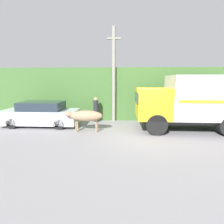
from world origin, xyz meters
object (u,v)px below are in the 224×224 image
Objects in this scene: utility_pole at (114,74)px; parked_suv at (41,114)px; cargo_truck at (193,101)px; brown_cow at (86,116)px; pedestrian_on_hill at (96,109)px.

parked_suv is at bearing -159.59° from utility_pole.
cargo_truck is at bearing -7.08° from parked_suv.
pedestrian_on_hill is (0.24, 2.30, 0.05)m from brown_cow.
parked_suv is 0.74× the size of utility_pole.
brown_cow is 0.34× the size of utility_pole.
utility_pole is (4.57, 1.70, 2.55)m from parked_suv.
brown_cow is at bearing -175.08° from cargo_truck.
pedestrian_on_hill reaches higher than parked_suv.
brown_cow is 1.26× the size of pedestrian_on_hill.
brown_cow is at bearing -118.11° from utility_pole.
cargo_truck is 2.76× the size of brown_cow.
brown_cow is at bearing 107.20° from pedestrian_on_hill.
cargo_truck is 6.19m from brown_cow.
cargo_truck is 1.28× the size of parked_suv.
utility_pole is at bearing 16.26° from parked_suv.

